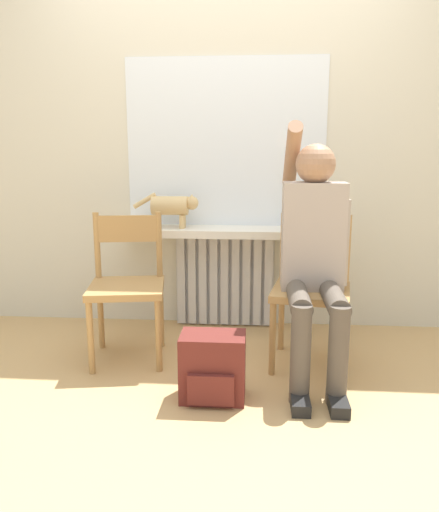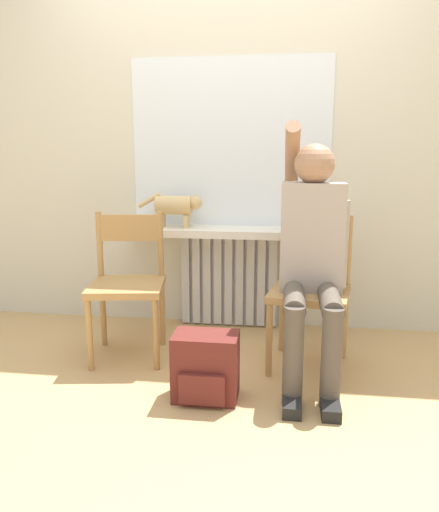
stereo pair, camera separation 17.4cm
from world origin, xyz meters
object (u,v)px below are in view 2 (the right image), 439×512
object	(u,v)px
chair_left	(128,282)
person	(312,250)
cat	(177,206)
backpack	(206,367)
chair_right	(311,289)

from	to	relation	value
chair_left	person	bearing A→B (deg)	-15.34
cat	backpack	distance (m)	1.25
chair_left	backpack	xyz separation A→B (m)	(0.55, -0.48, -0.29)
person	backpack	distance (m)	0.83
backpack	cat	bearing A→B (deg)	109.88
chair_right	cat	world-z (taller)	cat
person	backpack	size ratio (longest dim) A/B	4.10
chair_left	cat	distance (m)	0.67
backpack	chair_left	bearing A→B (deg)	138.53
person	cat	xyz separation A→B (m)	(-0.87, 0.61, 0.16)
chair_right	cat	size ratio (longest dim) A/B	1.94
person	backpack	world-z (taller)	person
chair_left	backpack	world-z (taller)	chair_left
cat	backpack	xyz separation A→B (m)	(0.35, -0.98, -0.69)
person	cat	world-z (taller)	person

